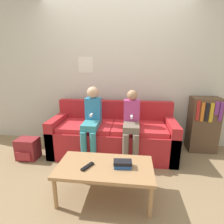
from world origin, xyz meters
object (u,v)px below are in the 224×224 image
Objects in this scene: couch at (113,136)px; person_right at (131,122)px; backpack at (28,149)px; tv_remote at (87,166)px; coffee_table at (105,169)px; bookshelf at (203,124)px; person_left at (92,119)px.

couch is 0.47m from person_right.
person_right is 3.27× the size of backpack.
tv_remote is 1.40m from backpack.
person_right reaches higher than tv_remote.
couch is 1.91× the size of coffee_table.
coffee_table is 3.15× the size of backpack.
tv_remote is 0.52× the size of backpack.
person_right reaches higher than bookshelf.
person_left is (-0.31, -0.18, 0.34)m from couch.
coffee_table is 1.98m from bookshelf.
person_left is at bearing 127.39° from tv_remote.
bookshelf is (1.65, 1.37, 0.07)m from tv_remote.
tv_remote is 0.18× the size of bookshelf.
person_right reaches higher than backpack.
person_left is 1.87m from bookshelf.
backpack is (-1.61, -0.16, -0.45)m from person_right.
couch is 1.36m from backpack.
coffee_table is 6.10× the size of tv_remote.
backpack is at bearing 175.22° from tv_remote.
couch is 0.50m from person_left.
couch is at bearing 91.69° from coffee_table.
bookshelf is at bearing 41.71° from coffee_table.
bookshelf is at bearing 10.36° from couch.
coffee_table is 1.51m from backpack.
tv_remote is at bearing -116.38° from person_right.
backpack is at bearing -167.31° from bookshelf.
person_left is 1.04× the size of person_right.
coffee_table is at bearing -26.88° from backpack.
tv_remote is at bearing -163.06° from coffee_table.
tv_remote is at bearing -97.63° from couch.
couch reaches higher than tv_remote.
couch is 1.84× the size of person_right.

